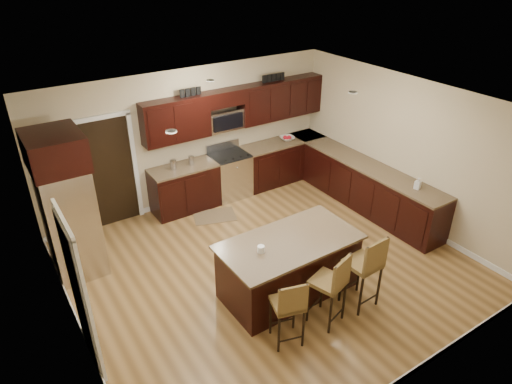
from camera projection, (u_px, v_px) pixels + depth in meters
floor at (270, 266)px, 7.53m from camera, size 6.00×6.00×0.00m
ceiling at (273, 108)px, 6.24m from camera, size 6.00×6.00×0.00m
wall_back at (191, 137)px, 8.91m from camera, size 6.00×0.00×6.00m
wall_left at (65, 261)px, 5.45m from camera, size 0.00×5.50×5.50m
wall_right at (406, 151)px, 8.32m from camera, size 0.00×5.50×5.50m
base_cabinets at (306, 179)px, 9.29m from camera, size 4.02×3.96×0.92m
upper_cabinets at (240, 106)px, 9.05m from camera, size 4.00×0.33×0.80m
range at (230, 175)px, 9.43m from camera, size 0.76×0.64×1.11m
microwave at (224, 120)px, 9.00m from camera, size 0.76×0.31×0.40m
doorway at (110, 173)px, 8.26m from camera, size 0.85×0.03×2.06m
pantry_door at (78, 296)px, 5.39m from camera, size 0.03×0.80×2.04m
letter_decor at (233, 85)px, 8.76m from camera, size 2.20×0.03×0.15m
island at (289, 268)px, 6.80m from camera, size 2.08×1.11×0.92m
stool_left at (289, 306)px, 5.78m from camera, size 0.48×0.48×1.04m
stool_mid at (332, 282)px, 6.09m from camera, size 0.53×0.53×1.13m
stool_right at (367, 265)px, 6.37m from camera, size 0.47×0.47×1.19m
refrigerator at (67, 204)px, 6.93m from camera, size 0.79×0.97×2.35m
floor_mat at (215, 216)px, 8.90m from camera, size 0.93×0.76×0.01m
fruit_bowl at (287, 138)px, 9.90m from camera, size 0.36×0.36×0.08m
soap_bottle at (418, 183)px, 7.90m from camera, size 0.12×0.12×0.21m
canister_tall at (173, 165)px, 8.59m from camera, size 0.12×0.12×0.19m
canister_short at (191, 160)px, 8.77m from camera, size 0.11×0.11×0.18m
island_jar at (261, 249)px, 6.30m from camera, size 0.10×0.10×0.10m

